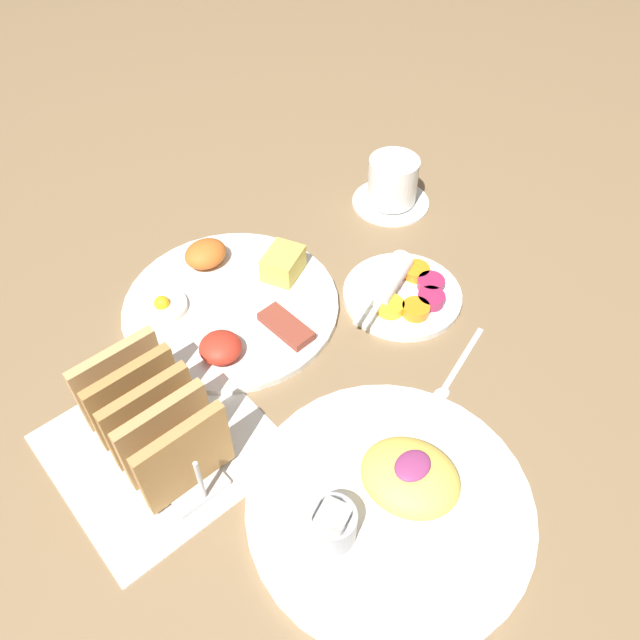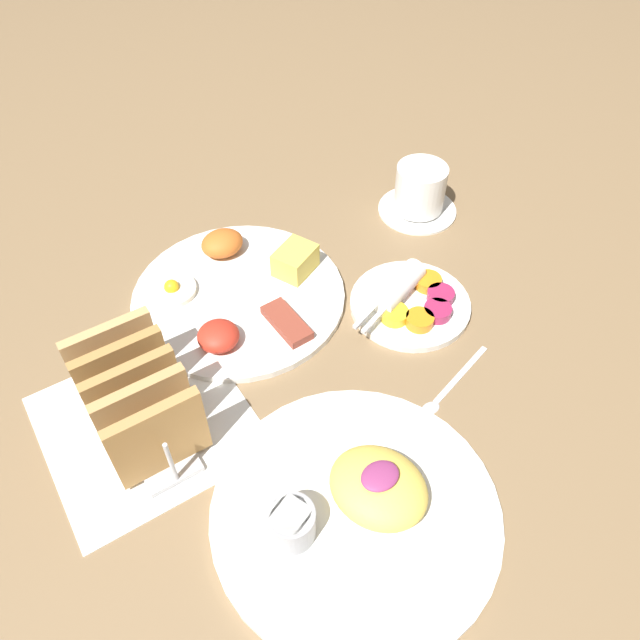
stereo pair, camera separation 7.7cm
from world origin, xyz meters
name	(u,v)px [view 1 (the left image)]	position (x,y,z in m)	size (l,w,h in m)	color
ground_plane	(297,380)	(0.00, 0.00, 0.00)	(3.00, 3.00, 0.00)	brown
napkin_flat	(162,445)	(-0.17, 0.03, 0.00)	(0.22, 0.22, 0.00)	white
plate_breakfast	(231,300)	(0.01, 0.15, 0.01)	(0.28, 0.28, 0.05)	white
plate_condiments	(403,292)	(0.19, 0.01, 0.01)	(0.18, 0.16, 0.04)	white
plate_foreground	(391,498)	(-0.03, -0.19, 0.01)	(0.29, 0.29, 0.06)	white
toast_rack	(152,420)	(-0.17, 0.03, 0.05)	(0.10, 0.18, 0.10)	#B7B7BC
coffee_cup	(392,184)	(0.33, 0.17, 0.04)	(0.12, 0.12, 0.08)	white
teaspoon	(453,374)	(0.15, -0.12, 0.00)	(0.13, 0.04, 0.01)	silver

